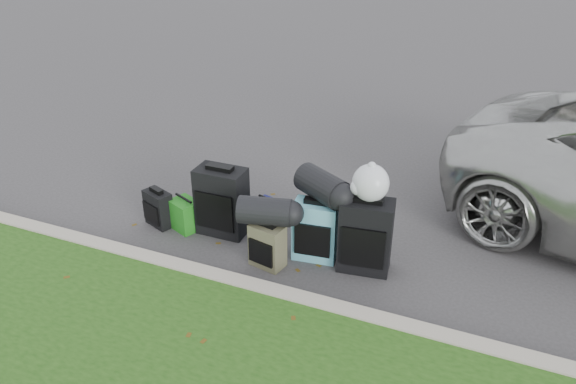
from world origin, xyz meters
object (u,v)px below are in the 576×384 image
at_px(suitcase_teal, 316,230).
at_px(suitcase_large_black_right, 366,236).
at_px(suitcase_olive, 267,246).
at_px(tote_navy, 268,214).
at_px(tote_green, 185,215).
at_px(suitcase_small_black, 159,208).
at_px(suitcase_large_black_left, 222,201).

xyz_separation_m(suitcase_teal, suitcase_large_black_right, (0.55, 0.00, 0.07)).
relative_size(suitcase_olive, suitcase_teal, 0.73).
distance_m(suitcase_large_black_right, tote_navy, 1.37).
bearing_deg(tote_green, suitcase_teal, 24.31).
distance_m(suitcase_small_black, suitcase_teal, 1.96).
height_order(suitcase_small_black, tote_navy, suitcase_small_black).
bearing_deg(suitcase_small_black, tote_green, 28.32).
distance_m(suitcase_large_black_left, tote_green, 0.51).
bearing_deg(suitcase_teal, tote_green, 174.54).
bearing_deg(suitcase_large_black_left, tote_green, -166.52).
bearing_deg(tote_green, suitcase_small_black, -149.82).
distance_m(suitcase_small_black, tote_navy, 1.31).
xyz_separation_m(suitcase_small_black, suitcase_teal, (1.96, 0.09, 0.12)).
bearing_deg(suitcase_small_black, suitcase_large_black_left, 32.26).
bearing_deg(suitcase_large_black_right, suitcase_large_black_left, 169.99).
relative_size(suitcase_large_black_left, tote_green, 2.20).
relative_size(suitcase_large_black_left, tote_navy, 2.49).
height_order(suitcase_olive, suitcase_large_black_right, suitcase_large_black_right).
distance_m(suitcase_large_black_left, suitcase_olive, 0.88).
relative_size(suitcase_olive, tote_green, 1.33).
bearing_deg(suitcase_small_black, tote_navy, 42.49).
bearing_deg(suitcase_teal, tote_navy, 145.09).
distance_m(suitcase_olive, suitcase_teal, 0.55).
bearing_deg(suitcase_small_black, suitcase_olive, 11.45).
bearing_deg(suitcase_large_black_left, suitcase_olive, -29.31).
height_order(suitcase_olive, tote_green, suitcase_olive).
distance_m(tote_green, tote_navy, 0.98).
bearing_deg(suitcase_olive, suitcase_small_black, -178.19).
distance_m(suitcase_olive, tote_navy, 0.81).
height_order(suitcase_teal, tote_green, suitcase_teal).
xyz_separation_m(suitcase_large_black_right, tote_navy, (-1.29, 0.39, -0.24)).
bearing_deg(suitcase_teal, suitcase_small_black, 175.56).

